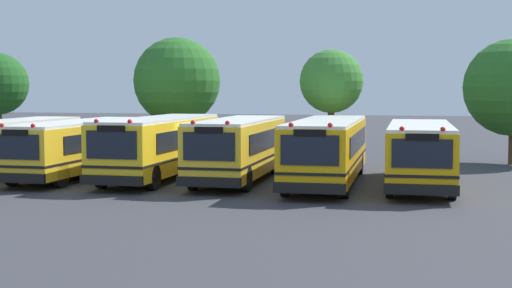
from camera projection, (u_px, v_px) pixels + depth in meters
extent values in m
plane|color=#38383D|center=(199.00, 180.00, 30.70)|extent=(160.00, 160.00, 0.00)
cube|color=yellow|center=(7.00, 145.00, 32.94)|extent=(2.70, 10.32, 1.99)
cube|color=white|center=(7.00, 122.00, 32.86)|extent=(2.64, 10.12, 0.12)
cube|color=black|center=(35.00, 138.00, 32.95)|extent=(0.22, 8.01, 0.72)
cube|color=black|center=(8.00, 153.00, 32.97)|extent=(2.73, 10.43, 0.10)
cylinder|color=black|center=(64.00, 157.00, 36.03)|extent=(0.30, 1.01, 1.00)
cylinder|color=black|center=(24.00, 156.00, 36.49)|extent=(0.30, 1.01, 1.00)
cube|color=yellow|center=(80.00, 146.00, 32.06)|extent=(2.49, 10.27, 2.00)
cube|color=white|center=(80.00, 122.00, 31.98)|extent=(2.44, 10.07, 0.12)
cube|color=black|center=(15.00, 178.00, 27.09)|extent=(2.47, 0.18, 0.36)
cube|color=black|center=(15.00, 147.00, 27.05)|extent=(1.99, 0.07, 0.96)
cube|color=black|center=(108.00, 139.00, 32.03)|extent=(0.09, 8.00, 0.72)
cube|color=black|center=(59.00, 138.00, 32.62)|extent=(0.09, 8.00, 0.72)
cube|color=black|center=(81.00, 155.00, 32.09)|extent=(2.52, 10.37, 0.10)
sphere|color=red|center=(33.00, 126.00, 26.99)|extent=(0.18, 0.18, 0.18)
sphere|color=red|center=(2.00, 125.00, 27.31)|extent=(0.18, 0.18, 0.18)
cube|color=black|center=(15.00, 133.00, 27.00)|extent=(1.09, 0.09, 0.24)
cylinder|color=black|center=(61.00, 175.00, 28.26)|extent=(0.29, 1.00, 1.00)
cylinder|color=black|center=(12.00, 174.00, 28.77)|extent=(0.29, 1.00, 1.00)
cylinder|color=black|center=(133.00, 159.00, 35.09)|extent=(0.29, 1.00, 1.00)
cylinder|color=black|center=(93.00, 158.00, 35.60)|extent=(0.29, 1.00, 1.00)
cube|color=yellow|center=(160.00, 145.00, 31.18)|extent=(2.48, 9.92, 2.20)
cube|color=white|center=(160.00, 119.00, 31.10)|extent=(2.43, 9.72, 0.12)
cube|color=black|center=(111.00, 180.00, 26.38)|extent=(2.48, 0.17, 0.36)
cube|color=black|center=(111.00, 145.00, 26.33)|extent=(1.99, 0.07, 1.05)
cube|color=black|center=(189.00, 137.00, 31.17)|extent=(0.08, 7.73, 0.79)
cube|color=black|center=(136.00, 137.00, 31.73)|extent=(0.08, 7.73, 0.79)
cube|color=black|center=(160.00, 155.00, 31.22)|extent=(2.50, 10.01, 0.10)
sphere|color=red|center=(130.00, 122.00, 26.27)|extent=(0.18, 0.18, 0.18)
sphere|color=red|center=(96.00, 121.00, 26.58)|extent=(0.18, 0.18, 0.18)
cube|color=black|center=(111.00, 129.00, 26.27)|extent=(1.09, 0.09, 0.24)
cylinder|color=black|center=(153.00, 177.00, 27.56)|extent=(0.28, 1.00, 1.00)
cylinder|color=black|center=(102.00, 176.00, 28.05)|extent=(0.28, 1.00, 1.00)
cylinder|color=black|center=(205.00, 161.00, 34.07)|extent=(0.28, 1.00, 1.00)
cylinder|color=black|center=(163.00, 160.00, 34.56)|extent=(0.28, 1.00, 1.00)
cube|color=yellow|center=(239.00, 147.00, 30.29)|extent=(2.52, 9.08, 2.17)
cube|color=white|center=(239.00, 120.00, 30.21)|extent=(2.47, 8.89, 0.12)
cube|color=black|center=(209.00, 182.00, 25.90)|extent=(2.42, 0.20, 0.36)
cube|color=black|center=(209.00, 147.00, 25.85)|extent=(1.95, 0.09, 1.04)
cube|color=black|center=(268.00, 139.00, 30.30)|extent=(0.16, 7.05, 0.78)
cube|color=black|center=(214.00, 138.00, 30.82)|extent=(0.16, 7.05, 0.78)
cube|color=black|center=(239.00, 158.00, 30.33)|extent=(2.55, 9.17, 0.10)
sphere|color=red|center=(227.00, 123.00, 25.81)|extent=(0.18, 0.18, 0.18)
sphere|color=red|center=(193.00, 123.00, 26.09)|extent=(0.18, 0.18, 0.18)
cube|color=black|center=(209.00, 130.00, 25.79)|extent=(1.07, 0.10, 0.24)
cylinder|color=black|center=(246.00, 179.00, 27.10)|extent=(0.30, 1.00, 1.00)
cylinder|color=black|center=(193.00, 177.00, 27.56)|extent=(0.30, 1.00, 1.00)
cylinder|color=black|center=(275.00, 163.00, 32.79)|extent=(0.30, 1.00, 1.00)
cylinder|color=black|center=(231.00, 162.00, 33.24)|extent=(0.30, 1.00, 1.00)
cube|color=#EAA80C|center=(328.00, 149.00, 29.51)|extent=(2.68, 10.80, 2.17)
cube|color=white|center=(328.00, 121.00, 29.43)|extent=(2.63, 10.59, 0.12)
cube|color=black|center=(309.00, 188.00, 24.28)|extent=(2.50, 0.22, 0.36)
cube|color=black|center=(310.00, 150.00, 24.23)|extent=(2.01, 0.10, 1.04)
cube|color=black|center=(358.00, 141.00, 29.52)|extent=(0.23, 8.38, 0.78)
cube|color=black|center=(299.00, 140.00, 30.04)|extent=(0.23, 8.38, 0.78)
cube|color=black|center=(328.00, 159.00, 29.55)|extent=(2.71, 10.91, 0.10)
sphere|color=red|center=(330.00, 125.00, 24.18)|extent=(0.18, 0.18, 0.18)
sphere|color=red|center=(291.00, 125.00, 24.47)|extent=(0.18, 0.18, 0.18)
cube|color=black|center=(310.00, 133.00, 24.17)|extent=(1.10, 0.10, 0.24)
cylinder|color=black|center=(345.00, 184.00, 25.48)|extent=(0.30, 1.01, 1.00)
cylinder|color=black|center=(285.00, 183.00, 25.94)|extent=(0.30, 1.01, 1.00)
cylinder|color=black|center=(360.00, 163.00, 32.84)|extent=(0.30, 1.01, 1.00)
cylinder|color=black|center=(313.00, 162.00, 33.30)|extent=(0.30, 1.01, 1.00)
cube|color=#EAA80C|center=(420.00, 152.00, 28.53)|extent=(2.65, 9.49, 2.05)
cube|color=white|center=(420.00, 125.00, 28.45)|extent=(2.60, 9.30, 0.12)
cube|color=black|center=(421.00, 190.00, 23.93)|extent=(2.49, 0.22, 0.36)
cube|color=black|center=(422.00, 154.00, 23.89)|extent=(2.00, 0.11, 0.98)
cube|color=black|center=(452.00, 144.00, 28.54)|extent=(0.21, 7.36, 0.74)
cube|color=black|center=(389.00, 143.00, 29.06)|extent=(0.21, 7.36, 0.74)
cube|color=black|center=(420.00, 163.00, 28.56)|extent=(2.68, 9.59, 0.10)
sphere|color=red|center=(443.00, 129.00, 23.85)|extent=(0.18, 0.18, 0.18)
sphere|color=red|center=(402.00, 129.00, 24.13)|extent=(0.18, 0.18, 0.18)
cube|color=black|center=(422.00, 137.00, 23.83)|extent=(1.10, 0.10, 0.24)
cylinder|color=black|center=(452.00, 186.00, 25.14)|extent=(0.30, 1.01, 1.00)
cylinder|color=black|center=(390.00, 184.00, 25.59)|extent=(0.30, 1.01, 1.00)
cylinder|color=black|center=(444.00, 167.00, 31.22)|extent=(0.30, 1.01, 1.00)
cylinder|color=black|center=(394.00, 166.00, 31.67)|extent=(0.30, 1.01, 1.00)
cylinder|color=#4C3823|center=(177.00, 136.00, 40.77)|extent=(0.46, 0.46, 2.53)
sphere|color=#286623|center=(177.00, 81.00, 40.54)|extent=(4.94, 4.94, 4.94)
sphere|color=#286623|center=(175.00, 86.00, 40.31)|extent=(3.45, 3.45, 3.45)
cylinder|color=#4C3823|center=(331.00, 135.00, 36.92)|extent=(0.34, 0.34, 3.08)
sphere|color=#387A2D|center=(331.00, 81.00, 36.71)|extent=(3.28, 3.28, 3.28)
sphere|color=#387A2D|center=(331.00, 79.00, 37.01)|extent=(2.14, 2.14, 2.14)
cylinder|color=#4C3823|center=(511.00, 144.00, 36.98)|extent=(0.30, 0.30, 2.11)
sphere|color=#286623|center=(509.00, 85.00, 36.56)|extent=(2.83, 2.83, 2.83)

